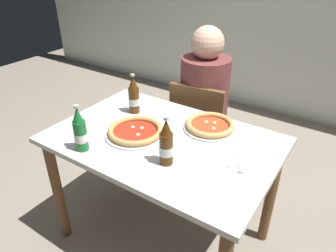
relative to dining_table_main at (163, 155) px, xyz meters
The scene contains 10 objects.
ground_plane 0.64m from the dining_table_main, ahead, with size 8.00×8.00×0.00m, color gray.
dining_table_main is the anchor object (origin of this frame).
chair_behind_table 0.64m from the dining_table_main, 98.37° to the left, with size 0.45×0.45×0.85m.
diner_seated 0.67m from the dining_table_main, 98.52° to the left, with size 0.34×0.34×1.21m.
pizza_margherita_near 0.20m from the dining_table_main, 159.01° to the right, with size 0.33×0.33×0.04m.
pizza_marinara_far 0.31m from the dining_table_main, 53.88° to the left, with size 0.30×0.30×0.04m.
beer_bottle_left 0.47m from the dining_table_main, 131.55° to the right, with size 0.07×0.07×0.25m.
beer_bottle_center 0.31m from the dining_table_main, 51.22° to the right, with size 0.07×0.07×0.25m.
beer_bottle_right 0.42m from the dining_table_main, 154.16° to the left, with size 0.07×0.07×0.25m.
napkin_with_cutlery 0.42m from the dining_table_main, ahead, with size 0.23×0.23×0.01m.
Camera 1 is at (0.81, -1.17, 1.64)m, focal length 33.44 mm.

